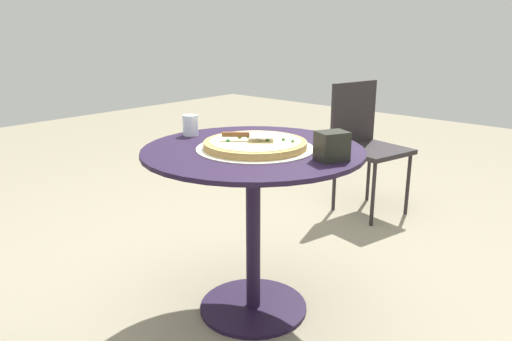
{
  "coord_description": "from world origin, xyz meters",
  "views": [
    {
      "loc": [
        -1.45,
        -1.3,
        1.22
      ],
      "look_at": [
        0.0,
        -0.01,
        0.64
      ],
      "focal_mm": 34.78,
      "sensor_mm": 36.0,
      "label": 1
    }
  ],
  "objects_px": {
    "patio_table": "(253,192)",
    "patio_chair_far": "(365,138)",
    "drinking_cup": "(190,125)",
    "napkin_dispenser": "(332,146)",
    "pizza_on_tray": "(256,145)",
    "pizza_server": "(248,135)"
  },
  "relations": [
    {
      "from": "pizza_on_tray",
      "to": "napkin_dispenser",
      "type": "bearing_deg",
      "value": -81.12
    },
    {
      "from": "drinking_cup",
      "to": "napkin_dispenser",
      "type": "distance_m",
      "value": 0.71
    },
    {
      "from": "patio_table",
      "to": "drinking_cup",
      "type": "bearing_deg",
      "value": 91.06
    },
    {
      "from": "pizza_server",
      "to": "patio_chair_far",
      "type": "xyz_separation_m",
      "value": [
        1.44,
        0.28,
        -0.3
      ]
    },
    {
      "from": "patio_table",
      "to": "pizza_on_tray",
      "type": "xyz_separation_m",
      "value": [
        0.0,
        -0.01,
        0.21
      ]
    },
    {
      "from": "pizza_on_tray",
      "to": "patio_chair_far",
      "type": "height_order",
      "value": "patio_chair_far"
    },
    {
      "from": "pizza_on_tray",
      "to": "napkin_dispenser",
      "type": "relative_size",
      "value": 4.37
    },
    {
      "from": "patio_table",
      "to": "patio_chair_far",
      "type": "relative_size",
      "value": 1.06
    },
    {
      "from": "patio_chair_far",
      "to": "pizza_server",
      "type": "bearing_deg",
      "value": -169.1
    },
    {
      "from": "drinking_cup",
      "to": "napkin_dispenser",
      "type": "height_order",
      "value": "napkin_dispenser"
    },
    {
      "from": "patio_table",
      "to": "napkin_dispenser",
      "type": "height_order",
      "value": "napkin_dispenser"
    },
    {
      "from": "drinking_cup",
      "to": "patio_chair_far",
      "type": "relative_size",
      "value": 0.11
    },
    {
      "from": "pizza_on_tray",
      "to": "patio_chair_far",
      "type": "relative_size",
      "value": 0.56
    },
    {
      "from": "patio_table",
      "to": "pizza_server",
      "type": "relative_size",
      "value": 4.68
    },
    {
      "from": "patio_table",
      "to": "patio_chair_far",
      "type": "distance_m",
      "value": 1.44
    },
    {
      "from": "pizza_server",
      "to": "napkin_dispenser",
      "type": "height_order",
      "value": "napkin_dispenser"
    },
    {
      "from": "pizza_server",
      "to": "napkin_dispenser",
      "type": "bearing_deg",
      "value": -77.15
    },
    {
      "from": "napkin_dispenser",
      "to": "patio_table",
      "type": "bearing_deg",
      "value": -55.84
    },
    {
      "from": "drinking_cup",
      "to": "patio_chair_far",
      "type": "height_order",
      "value": "patio_chair_far"
    },
    {
      "from": "patio_table",
      "to": "napkin_dispenser",
      "type": "bearing_deg",
      "value": -80.71
    },
    {
      "from": "patio_table",
      "to": "pizza_on_tray",
      "type": "bearing_deg",
      "value": -70.17
    },
    {
      "from": "pizza_server",
      "to": "drinking_cup",
      "type": "xyz_separation_m",
      "value": [
        0.02,
        0.37,
        -0.01
      ]
    }
  ]
}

